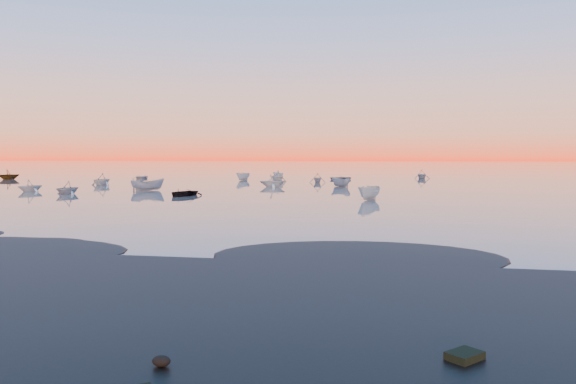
% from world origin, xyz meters
% --- Properties ---
extents(ground, '(600.00, 600.00, 0.00)m').
position_xyz_m(ground, '(0.00, 100.00, 0.00)').
color(ground, slate).
rests_on(ground, ground).
extents(mud_lobes, '(140.00, 6.00, 0.07)m').
position_xyz_m(mud_lobes, '(0.00, -1.00, 0.01)').
color(mud_lobes, black).
rests_on(mud_lobes, ground).
extents(moored_fleet, '(124.00, 58.00, 1.20)m').
position_xyz_m(moored_fleet, '(0.00, 53.00, 0.00)').
color(moored_fleet, beige).
rests_on(moored_fleet, ground).
extents(boat_near_center, '(3.80, 4.23, 1.39)m').
position_xyz_m(boat_near_center, '(-18.59, 38.29, 0.00)').
color(boat_near_center, gray).
rests_on(boat_near_center, ground).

